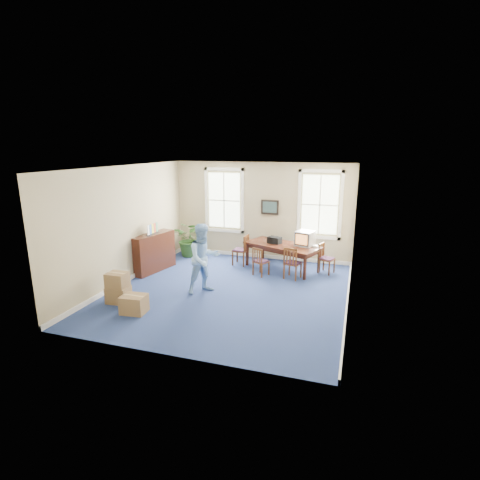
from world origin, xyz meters
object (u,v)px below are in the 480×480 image
(man, at_px, (204,259))
(conference_table, at_px, (282,256))
(cardboard_boxes, at_px, (127,286))
(credenza, at_px, (153,251))
(potted_plant, at_px, (191,239))
(crt_tv, at_px, (305,238))
(chair_near_left, at_px, (261,261))

(man, bearing_deg, conference_table, 9.56)
(man, bearing_deg, cardboard_boxes, 168.20)
(credenza, distance_m, potted_plant, 1.81)
(cardboard_boxes, bearing_deg, conference_table, 49.96)
(credenza, height_order, cardboard_boxes, credenza)
(potted_plant, distance_m, cardboard_boxes, 4.05)
(crt_tv, distance_m, cardboard_boxes, 5.30)
(conference_table, bearing_deg, chair_near_left, -99.12)
(crt_tv, bearing_deg, cardboard_boxes, -117.58)
(credenza, bearing_deg, conference_table, 32.23)
(conference_table, bearing_deg, credenza, -137.80)
(chair_near_left, bearing_deg, conference_table, -96.02)
(man, relative_size, potted_plant, 1.48)
(chair_near_left, distance_m, man, 2.08)
(crt_tv, relative_size, cardboard_boxes, 0.39)
(crt_tv, xyz_separation_m, potted_plant, (-3.94, 0.34, -0.39))
(crt_tv, bearing_deg, conference_table, -157.88)
(conference_table, bearing_deg, cardboard_boxes, -108.19)
(chair_near_left, bearing_deg, credenza, 35.30)
(conference_table, height_order, crt_tv, crt_tv)
(crt_tv, xyz_separation_m, credenza, (-4.36, -1.42, -0.40))
(credenza, bearing_deg, cardboard_boxes, -63.12)
(chair_near_left, height_order, potted_plant, potted_plant)
(crt_tv, relative_size, chair_near_left, 0.63)
(potted_plant, bearing_deg, man, -59.15)
(conference_table, height_order, potted_plant, potted_plant)
(credenza, bearing_deg, chair_near_left, 22.23)
(credenza, bearing_deg, man, -15.94)
(chair_near_left, distance_m, credenza, 3.27)
(man, distance_m, cardboard_boxes, 1.98)
(chair_near_left, relative_size, cardboard_boxes, 0.61)
(crt_tv, height_order, chair_near_left, crt_tv)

